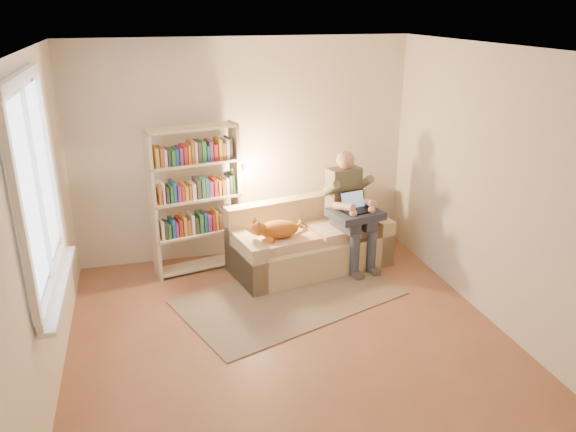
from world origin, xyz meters
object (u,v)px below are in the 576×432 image
object	(u,v)px
bookshelf	(196,193)
person	(349,204)
laptop	(353,206)
sofa	(309,244)
cat	(279,228)

from	to	relation	value
bookshelf	person	bearing A→B (deg)	-22.10
laptop	bookshelf	world-z (taller)	bookshelf
laptop	sofa	bearing A→B (deg)	148.09
person	bookshelf	world-z (taller)	bookshelf
laptop	person	bearing A→B (deg)	79.64
bookshelf	cat	bearing A→B (deg)	-40.95
sofa	laptop	size ratio (longest dim) A/B	5.29
cat	bookshelf	size ratio (longest dim) A/B	0.39
sofa	person	xyz separation A→B (m)	(0.47, -0.05, 0.48)
person	laptop	xyz separation A→B (m)	(0.00, -0.12, 0.01)
cat	person	bearing A→B (deg)	-1.71
person	cat	distance (m)	0.91
cat	sofa	bearing A→B (deg)	14.72
laptop	bookshelf	distance (m)	1.80
sofa	laptop	bearing A→B (deg)	-31.91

